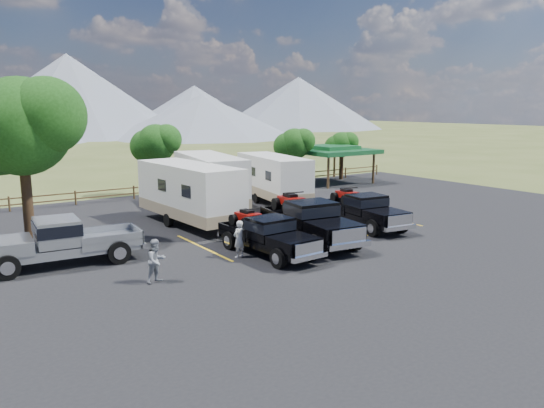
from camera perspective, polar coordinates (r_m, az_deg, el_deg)
ground at (r=25.08m, az=9.24°, el=-4.68°), size 320.00×320.00×0.00m
asphalt_lot at (r=27.24m, az=4.88°, el=-3.32°), size 44.00×34.00×0.04m
stall_lines at (r=27.99m, az=3.59°, el=-2.88°), size 12.12×5.50×0.01m
tree_big_nw at (r=26.81m, az=-25.49°, el=7.54°), size 5.54×5.18×7.84m
tree_ne_a at (r=43.14m, az=2.39°, el=6.45°), size 3.11×2.92×4.76m
tree_ne_b at (r=47.73m, az=7.48°, el=6.33°), size 2.77×2.59×4.27m
tree_north at (r=39.42m, az=-12.40°, el=6.35°), size 3.46×3.24×5.25m
rail_fence at (r=40.98m, az=-6.73°, el=2.13°), size 36.12×0.12×1.00m
pavilion at (r=45.70m, az=6.46°, el=5.75°), size 6.20×6.20×3.22m
rig_left at (r=23.36m, az=-0.56°, el=-3.26°), size 2.22×5.75×1.89m
rig_center at (r=25.51m, az=3.94°, el=-1.71°), size 3.05×6.97×2.25m
rig_right at (r=29.11m, az=9.80°, el=-0.56°), size 2.70×6.18×2.00m
trailer_left at (r=29.34m, az=-8.87°, el=1.13°), size 2.94×9.71×3.37m
trailer_center at (r=33.65m, az=-6.72°, el=2.45°), size 4.00×9.96×3.45m
trailer_right at (r=35.75m, az=0.13°, el=2.77°), size 3.63×9.20×3.18m
pickup_silver at (r=23.45m, az=-21.66°, el=-3.70°), size 6.66×2.70×1.96m
person_a at (r=22.97m, az=-3.58°, el=-3.77°), size 0.68×0.55×1.62m
person_b at (r=20.17m, az=-12.34°, el=-5.99°), size 0.94×0.82×1.65m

